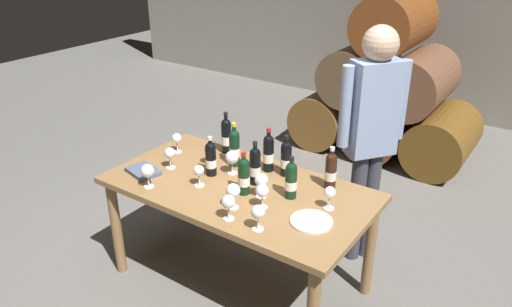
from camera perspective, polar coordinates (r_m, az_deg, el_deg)
ground_plane at (r=3.53m, az=-1.90°, el=-14.65°), size 14.00×14.00×0.00m
cellar_back_wall at (r=6.62m, az=20.92°, el=16.26°), size 10.00×0.24×2.80m
barrel_stack at (r=5.28m, az=15.06°, el=6.79°), size 1.86×0.90×1.69m
dining_table at (r=3.14m, az=-2.08°, el=-5.27°), size 1.70×0.90×0.76m
wine_bottle_0 at (r=3.18m, az=3.55°, el=-0.54°), size 0.07×0.07×0.28m
wine_bottle_1 at (r=2.96m, az=-1.43°, el=-2.62°), size 0.07×0.07×0.28m
wine_bottle_2 at (r=3.49m, az=-3.51°, el=2.12°), size 0.07×0.07×0.31m
wine_bottle_3 at (r=3.30m, az=-2.55°, el=0.73°), size 0.07×0.07×0.31m
wine_bottle_4 at (r=3.07m, az=-0.11°, el=-1.41°), size 0.07×0.07×0.29m
wine_bottle_5 at (r=3.05m, az=8.77°, el=-1.97°), size 0.07×0.07×0.28m
wine_bottle_6 at (r=2.92m, az=4.13°, el=-3.10°), size 0.07×0.07×0.27m
wine_bottle_7 at (r=3.23m, az=1.47°, el=0.11°), size 0.07×0.07×0.31m
wine_bottle_8 at (r=3.19m, az=-5.33°, el=-0.56°), size 0.07×0.07×0.27m
wine_glass_0 at (r=3.10m, az=-12.64°, el=-2.04°), size 0.09×0.09×0.16m
wine_glass_1 at (r=3.07m, az=-6.74°, el=-2.10°), size 0.07×0.07×0.14m
wine_glass_2 at (r=2.62m, az=0.23°, el=-6.97°), size 0.08×0.08×0.15m
wine_glass_3 at (r=3.55m, az=-9.29°, el=1.70°), size 0.07×0.07×0.15m
wine_glass_4 at (r=3.34m, az=-5.45°, el=0.38°), size 0.08×0.08×0.15m
wine_glass_5 at (r=2.81m, az=0.75°, el=-4.48°), size 0.08×0.08×0.15m
wine_glass_6 at (r=3.20m, az=-2.84°, el=-0.52°), size 0.09×0.09×0.16m
wine_glass_7 at (r=3.32m, az=-10.10°, el=-0.03°), size 0.07×0.07×0.15m
wine_glass_8 at (r=2.84m, az=8.67°, el=-4.65°), size 0.07×0.07×0.14m
wine_glass_9 at (r=2.81m, az=-2.71°, el=-4.44°), size 0.09×0.09×0.16m
wine_glass_10 at (r=2.92m, az=0.64°, el=-3.20°), size 0.08×0.08×0.16m
wine_glass_11 at (r=2.71m, az=-3.27°, el=-5.77°), size 0.08×0.08×0.15m
tasting_notebook at (r=3.33m, az=-13.09°, el=-2.04°), size 0.25×0.21×0.03m
serving_plate at (r=2.75m, az=6.51°, el=-7.92°), size 0.24×0.24×0.01m
sommelier_presenting at (r=3.33m, az=13.41°, el=3.08°), size 0.34×0.41×1.72m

